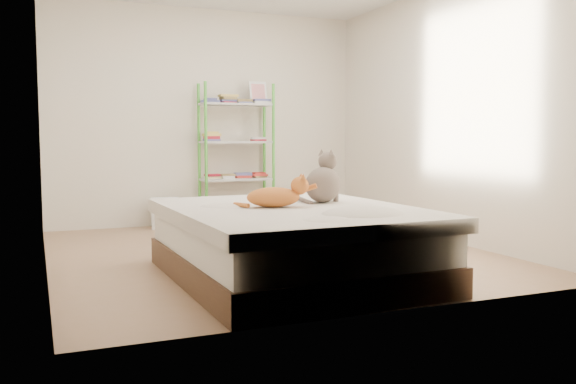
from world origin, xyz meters
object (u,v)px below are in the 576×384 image
grey_cat (323,177)px  bed (291,243)px  cardboard_box (277,218)px  orange_cat (273,195)px  shelf_unit (237,151)px  white_bin (164,213)px

grey_cat → bed: bearing=84.7°
bed → grey_cat: size_ratio=5.30×
bed → cardboard_box: (0.61, 1.85, -0.07)m
orange_cat → cardboard_box: 2.01m
grey_cat → shelf_unit: 2.75m
cardboard_box → white_bin: size_ratio=1.69×
orange_cat → white_bin: orange_cat is taller
orange_cat → cardboard_box: orange_cat is taller
bed → shelf_unit: (0.52, 2.93, 0.62)m
shelf_unit → white_bin: 1.14m
bed → grey_cat: 0.62m
orange_cat → grey_cat: size_ratio=1.15×
grey_cat → shelf_unit: shelf_unit is taller
shelf_unit → cardboard_box: size_ratio=2.81×
bed → white_bin: bed is taller
orange_cat → grey_cat: 0.52m
bed → orange_cat: 0.39m
orange_cat → cardboard_box: size_ratio=0.75×
orange_cat → shelf_unit: (0.65, 2.90, 0.26)m
orange_cat → shelf_unit: shelf_unit is taller
bed → shelf_unit: shelf_unit is taller
orange_cat → white_bin: size_ratio=1.27×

